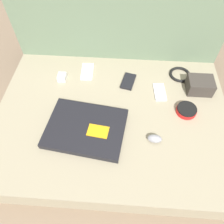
# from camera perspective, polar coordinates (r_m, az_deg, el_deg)

# --- Properties ---
(ground_plane) EXTENTS (8.00, 8.00, 0.00)m
(ground_plane) POSITION_cam_1_polar(r_m,az_deg,el_deg) (1.13, -0.00, -4.41)
(ground_plane) COLOR #7A6651
(couch_seat) EXTENTS (1.10, 0.79, 0.13)m
(couch_seat) POSITION_cam_1_polar(r_m,az_deg,el_deg) (1.08, -0.00, -2.62)
(couch_seat) COLOR gray
(couch_seat) RESTS_ON ground_plane
(couch_backrest) EXTENTS (1.10, 0.20, 0.56)m
(couch_backrest) POSITION_cam_1_polar(r_m,az_deg,el_deg) (1.28, 1.69, 21.86)
(couch_backrest) COLOR #60755B
(couch_backrest) RESTS_ON ground_plane
(laptop) EXTENTS (0.37, 0.30, 0.03)m
(laptop) POSITION_cam_1_polar(r_m,az_deg,el_deg) (0.97, -6.84, -4.21)
(laptop) COLOR black
(laptop) RESTS_ON couch_seat
(computer_mouse) EXTENTS (0.06, 0.04, 0.03)m
(computer_mouse) POSITION_cam_1_polar(r_m,az_deg,el_deg) (0.95, 11.07, -6.85)
(computer_mouse) COLOR gray
(computer_mouse) RESTS_ON couch_seat
(speaker_puck) EXTENTS (0.09, 0.09, 0.03)m
(speaker_puck) POSITION_cam_1_polar(r_m,az_deg,el_deg) (1.08, 18.87, 0.46)
(speaker_puck) COLOR red
(speaker_puck) RESTS_ON couch_seat
(phone_silver) EXTENTS (0.08, 0.12, 0.01)m
(phone_silver) POSITION_cam_1_polar(r_m,az_deg,el_deg) (1.15, 4.27, 8.00)
(phone_silver) COLOR black
(phone_silver) RESTS_ON couch_seat
(phone_black) EXTENTS (0.07, 0.12, 0.01)m
(phone_black) POSITION_cam_1_polar(r_m,az_deg,el_deg) (1.21, -6.46, 10.48)
(phone_black) COLOR silver
(phone_black) RESTS_ON couch_seat
(phone_small) EXTENTS (0.07, 0.12, 0.01)m
(phone_small) POSITION_cam_1_polar(r_m,az_deg,el_deg) (1.13, 12.35, 5.13)
(phone_small) COLOR silver
(phone_small) RESTS_ON couch_seat
(camera_pouch) EXTENTS (0.12, 0.10, 0.07)m
(camera_pouch) POSITION_cam_1_polar(r_m,az_deg,el_deg) (1.18, 21.98, 6.51)
(camera_pouch) COLOR #38332D
(camera_pouch) RESTS_ON couch_seat
(charger_brick) EXTENTS (0.04, 0.05, 0.03)m
(charger_brick) POSITION_cam_1_polar(r_m,az_deg,el_deg) (1.19, -12.92, 8.89)
(charger_brick) COLOR silver
(charger_brick) RESTS_ON couch_seat
(cable_coil) EXTENTS (0.11, 0.11, 0.01)m
(cable_coil) POSITION_cam_1_polar(r_m,az_deg,el_deg) (1.24, 17.32, 9.36)
(cable_coil) COLOR black
(cable_coil) RESTS_ON couch_seat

